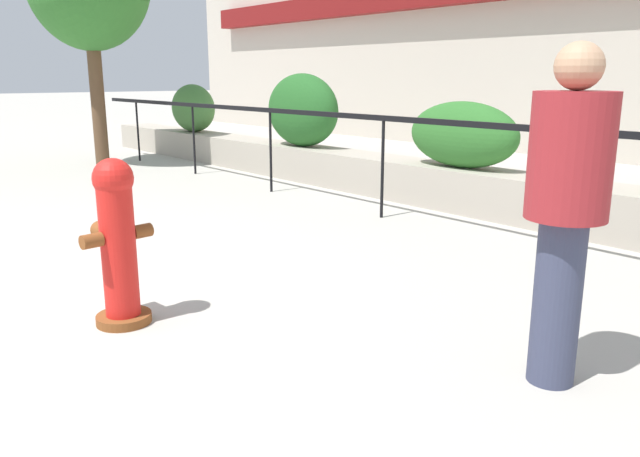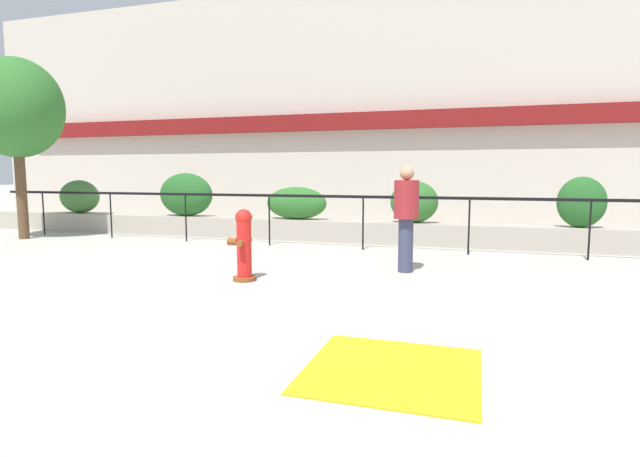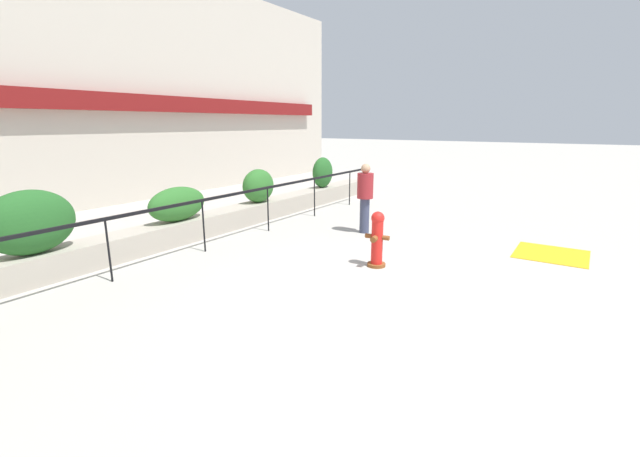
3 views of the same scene
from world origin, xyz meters
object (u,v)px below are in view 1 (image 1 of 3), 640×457
at_px(hedge_bush_0, 193,108).
at_px(fire_hydrant, 118,241).
at_px(hedge_bush_2, 462,135).
at_px(pedestrian, 567,197).
at_px(hedge_bush_1, 302,110).

xyz_separation_m(hedge_bush_0, fire_hydrant, (7.38, -4.63, -0.41)).
bearing_deg(hedge_bush_2, fire_hydrant, -79.37).
bearing_deg(hedge_bush_2, hedge_bush_0, 180.00).
xyz_separation_m(fire_hydrant, pedestrian, (2.22, 1.40, 0.44)).
relative_size(hedge_bush_1, hedge_bush_2, 0.99).
distance_m(hedge_bush_0, fire_hydrant, 8.73).
height_order(hedge_bush_0, hedge_bush_2, hedge_bush_0).
distance_m(hedge_bush_0, pedestrian, 10.14).
distance_m(hedge_bush_1, hedge_bush_2, 3.07).
xyz_separation_m(hedge_bush_2, fire_hydrant, (0.87, -4.63, -0.34)).
height_order(hedge_bush_1, pedestrian, pedestrian).
xyz_separation_m(hedge_bush_1, fire_hydrant, (3.94, -4.63, -0.51)).
bearing_deg(hedge_bush_0, hedge_bush_1, 0.00).
xyz_separation_m(hedge_bush_0, pedestrian, (9.61, -3.24, 0.03)).
distance_m(hedge_bush_2, pedestrian, 4.48).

